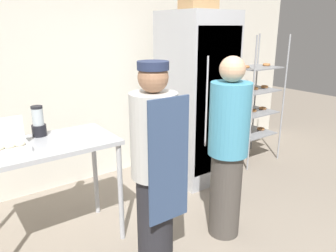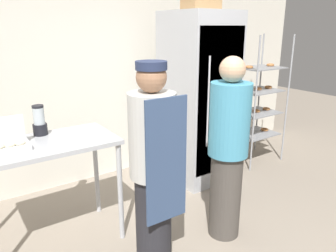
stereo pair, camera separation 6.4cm
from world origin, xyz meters
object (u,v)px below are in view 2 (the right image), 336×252
(baking_rack, at_px, (257,101))
(refrigerator, at_px, (198,99))
(person_baker, at_px, (153,168))
(donut_box, at_px, (8,144))
(blender_pitcher, at_px, (39,122))
(person_customer, at_px, (228,150))

(baking_rack, bearing_deg, refrigerator, 177.33)
(baking_rack, relative_size, person_baker, 1.07)
(person_baker, bearing_deg, donut_box, 140.22)
(refrigerator, bearing_deg, blender_pitcher, -175.49)
(refrigerator, distance_m, person_customer, 1.23)
(blender_pitcher, xyz_separation_m, person_baker, (0.54, -0.93, -0.21))
(refrigerator, distance_m, person_baker, 1.70)
(refrigerator, height_order, blender_pitcher, refrigerator)
(person_baker, distance_m, person_customer, 0.74)
(blender_pitcher, bearing_deg, refrigerator, 4.51)
(donut_box, bearing_deg, person_customer, -23.90)
(donut_box, bearing_deg, blender_pitcher, 40.03)
(baking_rack, distance_m, donut_box, 3.14)
(refrigerator, height_order, baking_rack, refrigerator)
(donut_box, xyz_separation_m, person_baker, (0.83, -0.69, -0.15))
(person_customer, bearing_deg, donut_box, 156.10)
(refrigerator, xyz_separation_m, person_baker, (-1.30, -1.08, -0.16))
(blender_pitcher, bearing_deg, baking_rack, 2.01)
(donut_box, height_order, blender_pitcher, blender_pitcher)
(donut_box, relative_size, person_baker, 0.18)
(baking_rack, relative_size, donut_box, 6.10)
(baking_rack, relative_size, blender_pitcher, 6.67)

